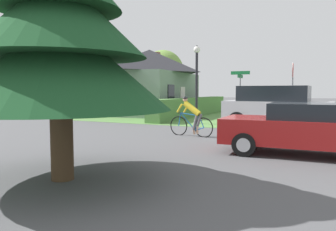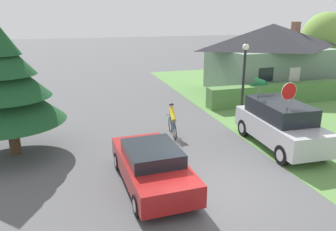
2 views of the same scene
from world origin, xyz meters
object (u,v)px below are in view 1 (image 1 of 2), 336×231
(parked_suv_right, at_px, (276,107))
(conifer_tall_near, at_px, (59,33))
(cottage_house, at_px, (150,81))
(deciduous_tree_right, at_px, (163,72))
(cyclist, at_px, (191,117))
(street_lamp, at_px, (197,72))
(stop_sign, at_px, (292,83))
(street_name_sign, at_px, (240,88))
(sedan_left_lane, at_px, (308,129))

(parked_suv_right, xyz_separation_m, conifer_tall_near, (-10.79, 2.45, 1.83))
(cottage_house, xyz_separation_m, deciduous_tree_right, (6.80, 2.37, 1.03))
(cyclist, distance_m, conifer_tall_near, 7.10)
(deciduous_tree_right, bearing_deg, street_lamp, -145.96)
(cyclist, xyz_separation_m, street_lamp, (4.42, 1.53, 1.95))
(stop_sign, xyz_separation_m, street_name_sign, (0.15, 2.34, -0.25))
(stop_sign, relative_size, street_name_sign, 1.12)
(stop_sign, bearing_deg, cyclist, -43.57)
(sedan_left_lane, relative_size, street_lamp, 1.12)
(cyclist, relative_size, street_name_sign, 0.69)
(sedan_left_lane, height_order, parked_suv_right, parked_suv_right)
(stop_sign, xyz_separation_m, street_lamp, (0.69, 4.75, 0.59))
(cottage_house, distance_m, deciduous_tree_right, 7.28)
(sedan_left_lane, xyz_separation_m, street_lamp, (6.44, 5.75, 1.96))
(cottage_house, distance_m, cyclist, 12.57)
(street_lamp, bearing_deg, deciduous_tree_right, 34.04)
(cottage_house, height_order, sedan_left_lane, cottage_house)
(cyclist, distance_m, parked_suv_right, 4.74)
(street_name_sign, bearing_deg, conifer_tall_near, 175.67)
(sedan_left_lane, height_order, street_lamp, street_lamp)
(cyclist, height_order, parked_suv_right, parked_suv_right)
(cyclist, relative_size, street_lamp, 0.45)
(street_lamp, bearing_deg, sedan_left_lane, -138.21)
(sedan_left_lane, relative_size, cyclist, 2.47)
(parked_suv_right, bearing_deg, street_lamp, -3.59)
(conifer_tall_near, bearing_deg, cottage_house, 24.32)
(street_name_sign, bearing_deg, sedan_left_lane, -150.47)
(sedan_left_lane, distance_m, cyclist, 4.68)
(street_lamp, bearing_deg, cottage_house, 47.17)
(conifer_tall_near, bearing_deg, parked_suv_right, -12.76)
(cottage_house, height_order, conifer_tall_near, conifer_tall_near)
(stop_sign, bearing_deg, cottage_house, -122.93)
(street_name_sign, bearing_deg, deciduous_tree_right, 39.86)
(cyclist, distance_m, street_name_sign, 4.14)
(street_lamp, distance_m, street_name_sign, 2.61)
(cottage_house, bearing_deg, conifer_tall_near, -160.53)
(street_name_sign, xyz_separation_m, conifer_tall_near, (-10.67, 0.81, 0.99))
(parked_suv_right, relative_size, street_name_sign, 1.78)
(parked_suv_right, xyz_separation_m, street_lamp, (0.41, 4.05, 1.67))
(stop_sign, xyz_separation_m, deciduous_tree_right, (13.01, 13.07, 1.42))
(deciduous_tree_right, bearing_deg, conifer_tall_near, -157.12)
(cyclist, height_order, stop_sign, stop_sign)
(conifer_tall_near, bearing_deg, sedan_left_lane, -41.08)
(cottage_house, relative_size, conifer_tall_near, 1.83)
(cottage_house, height_order, street_lamp, cottage_house)
(cottage_house, bearing_deg, cyclist, -147.87)
(stop_sign, height_order, street_lamp, street_lamp)
(sedan_left_lane, distance_m, stop_sign, 6.00)
(parked_suv_right, distance_m, conifer_tall_near, 11.22)
(street_lamp, distance_m, conifer_tall_near, 11.32)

